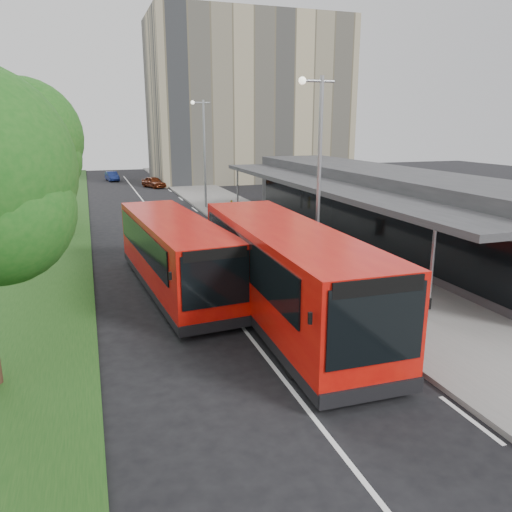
% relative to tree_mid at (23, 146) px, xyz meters
% --- Properties ---
extents(ground, '(120.00, 120.00, 0.00)m').
position_rel_tree_mid_xyz_m(ground, '(7.01, -9.05, -5.46)').
color(ground, black).
rests_on(ground, ground).
extents(pavement, '(5.00, 80.00, 0.15)m').
position_rel_tree_mid_xyz_m(pavement, '(13.01, 10.95, -5.38)').
color(pavement, slate).
rests_on(pavement, ground).
extents(grass_verge, '(5.00, 80.00, 0.10)m').
position_rel_tree_mid_xyz_m(grass_verge, '(0.01, 10.95, -5.41)').
color(grass_verge, '#1A4114').
rests_on(grass_verge, ground).
extents(lane_centre_line, '(0.12, 70.00, 0.01)m').
position_rel_tree_mid_xyz_m(lane_centre_line, '(7.01, 5.95, -5.45)').
color(lane_centre_line, silver).
rests_on(lane_centre_line, ground).
extents(kerb_dashes, '(0.12, 56.00, 0.01)m').
position_rel_tree_mid_xyz_m(kerb_dashes, '(10.31, 9.95, -5.45)').
color(kerb_dashes, silver).
rests_on(kerb_dashes, ground).
extents(office_block, '(22.00, 12.00, 18.00)m').
position_rel_tree_mid_xyz_m(office_block, '(21.01, 32.95, 3.54)').
color(office_block, tan).
rests_on(office_block, ground).
extents(station_building, '(7.70, 26.00, 4.00)m').
position_rel_tree_mid_xyz_m(station_building, '(17.87, -1.05, -3.41)').
color(station_building, '#2E2E30').
rests_on(station_building, ground).
extents(tree_mid, '(5.26, 5.26, 8.45)m').
position_rel_tree_mid_xyz_m(tree_mid, '(0.00, 0.00, 0.00)').
color(tree_mid, black).
rests_on(tree_mid, ground).
extents(tree_far, '(4.45, 4.45, 7.11)m').
position_rel_tree_mid_xyz_m(tree_far, '(0.00, 12.00, -0.87)').
color(tree_far, black).
rests_on(tree_far, ground).
extents(lamp_post_near, '(1.44, 0.28, 8.00)m').
position_rel_tree_mid_xyz_m(lamp_post_near, '(11.13, -7.05, -0.74)').
color(lamp_post_near, '#909398').
rests_on(lamp_post_near, pavement).
extents(lamp_post_far, '(1.44, 0.28, 8.00)m').
position_rel_tree_mid_xyz_m(lamp_post_far, '(11.13, 12.95, -0.74)').
color(lamp_post_far, '#909398').
rests_on(lamp_post_far, pavement).
extents(bus_main, '(3.11, 11.41, 3.21)m').
position_rel_tree_mid_xyz_m(bus_main, '(8.52, -10.36, -3.81)').
color(bus_main, red).
rests_on(bus_main, ground).
extents(bus_second, '(3.39, 10.28, 2.86)m').
position_rel_tree_mid_xyz_m(bus_second, '(5.62, -5.95, -3.99)').
color(bus_second, red).
rests_on(bus_second, ground).
extents(litter_bin, '(0.57, 0.57, 0.96)m').
position_rel_tree_mid_xyz_m(litter_bin, '(12.35, -0.17, -4.82)').
color(litter_bin, '#392017').
rests_on(litter_bin, pavement).
extents(bollard, '(0.18, 0.18, 0.93)m').
position_rel_tree_mid_xyz_m(bollard, '(12.38, 9.72, -4.84)').
color(bollard, yellow).
rests_on(bollard, pavement).
extents(car_near, '(2.51, 3.60, 1.14)m').
position_rel_tree_mid_xyz_m(car_near, '(9.14, 27.98, -4.89)').
color(car_near, '#561E0C').
rests_on(car_near, ground).
extents(car_far, '(1.57, 3.38, 1.07)m').
position_rel_tree_mid_xyz_m(car_far, '(5.35, 35.97, -4.92)').
color(car_far, navy).
rests_on(car_far, ground).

